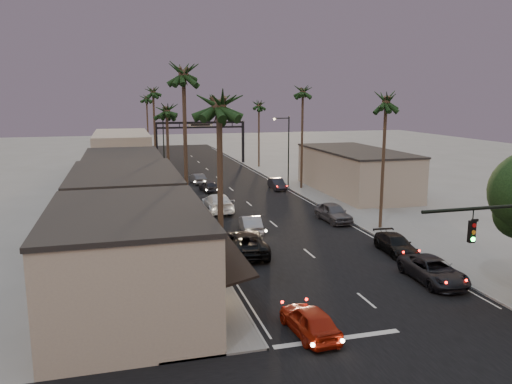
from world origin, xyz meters
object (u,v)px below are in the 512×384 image
streetlight_left (166,140)px  palm_la (219,97)px  palm_rb (303,88)px  palm_rc (259,103)px  oncoming_red (310,320)px  palm_lb (183,69)px  curbside_black (396,244)px  curbside_near (433,270)px  palm_far (146,96)px  streetlight_right (287,146)px  palm_ra (386,97)px  arch (200,132)px  oncoming_pickup (245,242)px  palm_ld (153,89)px  oncoming_silver (250,224)px  palm_lc (166,107)px

streetlight_left → palm_la: bearing=-92.0°
palm_rb → palm_rc: bearing=90.0°
streetlight_left → oncoming_red: (2.28, -51.00, -4.59)m
palm_lb → curbside_black: 20.05m
palm_rc → curbside_near: palm_rc is taller
palm_far → curbside_near: 68.65m
streetlight_right → streetlight_left: (-13.84, 13.00, 0.00)m
palm_ra → arch: bearing=100.6°
curbside_near → oncoming_pickup: bearing=141.4°
palm_far → oncoming_pickup: palm_far is taller
palm_ld → oncoming_red: palm_ld is taller
streetlight_right → palm_rb: (1.68, -1.00, 7.09)m
arch → curbside_near: arch is taller
palm_la → palm_far: bearing=89.8°
oncoming_silver → palm_rb: bearing=-114.9°
palm_la → curbside_near: (14.02, 2.60, -10.70)m
palm_la → palm_far: same height
palm_rb → palm_rc: palm_rb is taller
arch → streetlight_right: streetlight_right is taller
palm_lb → palm_rb: bearing=52.0°
palm_ra → oncoming_red: size_ratio=3.04×
arch → oncoming_silver: arch is taller
palm_lb → palm_rb: palm_lb is taller
oncoming_red → oncoming_silver: size_ratio=0.96×
palm_ld → palm_far: palm_ld is taller
palm_la → oncoming_red: palm_la is taller
palm_ld → oncoming_pickup: palm_ld is taller
palm_lc → palm_ld: size_ratio=0.86×
palm_lc → palm_ld: bearing=90.0°
palm_rc → oncoming_red: bearing=-103.1°
streetlight_right → curbside_near: streetlight_right is taller
palm_far → streetlight_left: bearing=-86.1°
palm_lb → palm_rb: 27.94m
arch → streetlight_left: 13.85m
palm_lc → palm_rc: same height
palm_lb → palm_far: palm_lb is taller
palm_ra → palm_rc: palm_ra is taller
palm_lc → palm_far: size_ratio=0.92×
oncoming_silver → palm_ld: bearing=-71.8°
palm_lb → oncoming_silver: bearing=32.5°
streetlight_right → oncoming_red: (-11.56, -38.00, -4.59)m
palm_rc → palm_far: bearing=140.4°
palm_ld → palm_far: size_ratio=1.08×
streetlight_right → palm_rb: palm_rb is taller
curbside_black → oncoming_pickup: bearing=169.5°
curbside_black → oncoming_silver: bearing=141.3°
palm_ld → palm_ra: size_ratio=1.08×
palm_rc → palm_ra: bearing=-90.0°
oncoming_pickup → curbside_black: size_ratio=1.34×
palm_la → oncoming_red: (3.96, -2.00, -10.70)m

